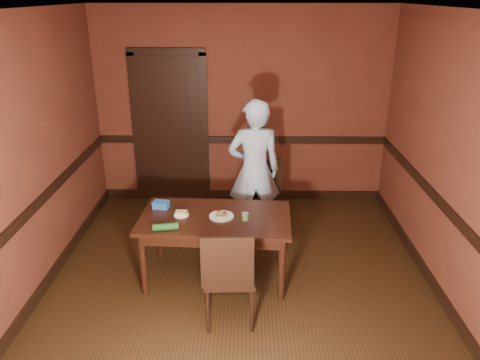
{
  "coord_description": "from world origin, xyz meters",
  "views": [
    {
      "loc": [
        0.07,
        -4.07,
        2.83
      ],
      "look_at": [
        0.0,
        0.35,
        1.05
      ],
      "focal_mm": 35.0,
      "sensor_mm": 36.0,
      "label": 1
    }
  ],
  "objects_px": {
    "food_tub": "(161,205)",
    "chair_far": "(261,202)",
    "sandwich_plate": "(221,215)",
    "dining_table": "(216,247)",
    "person": "(254,171)",
    "chair_near": "(230,274)",
    "cheese_saucer": "(181,214)",
    "sauce_jar": "(245,217)"
  },
  "relations": [
    {
      "from": "sandwich_plate",
      "to": "sauce_jar",
      "type": "height_order",
      "value": "sauce_jar"
    },
    {
      "from": "person",
      "to": "cheese_saucer",
      "type": "xyz_separation_m",
      "value": [
        -0.76,
        -0.91,
        -0.13
      ]
    },
    {
      "from": "sauce_jar",
      "to": "cheese_saucer",
      "type": "bearing_deg",
      "value": 171.49
    },
    {
      "from": "dining_table",
      "to": "person",
      "type": "bearing_deg",
      "value": 69.34
    },
    {
      "from": "sandwich_plate",
      "to": "food_tub",
      "type": "height_order",
      "value": "food_tub"
    },
    {
      "from": "sandwich_plate",
      "to": "chair_far",
      "type": "bearing_deg",
      "value": 64.86
    },
    {
      "from": "person",
      "to": "sandwich_plate",
      "type": "height_order",
      "value": "person"
    },
    {
      "from": "chair_far",
      "to": "sandwich_plate",
      "type": "bearing_deg",
      "value": -133.83
    },
    {
      "from": "cheese_saucer",
      "to": "food_tub",
      "type": "bearing_deg",
      "value": 143.17
    },
    {
      "from": "dining_table",
      "to": "person",
      "type": "relative_size",
      "value": 0.89
    },
    {
      "from": "chair_far",
      "to": "cheese_saucer",
      "type": "bearing_deg",
      "value": -152.46
    },
    {
      "from": "cheese_saucer",
      "to": "chair_near",
      "type": "bearing_deg",
      "value": -53.59
    },
    {
      "from": "chair_near",
      "to": "dining_table",
      "type": "bearing_deg",
      "value": -78.65
    },
    {
      "from": "cheese_saucer",
      "to": "sauce_jar",
      "type": "bearing_deg",
      "value": -8.51
    },
    {
      "from": "sandwich_plate",
      "to": "food_tub",
      "type": "xyz_separation_m",
      "value": [
        -0.65,
        0.21,
        0.02
      ]
    },
    {
      "from": "chair_near",
      "to": "sauce_jar",
      "type": "relative_size",
      "value": 12.27
    },
    {
      "from": "cheese_saucer",
      "to": "dining_table",
      "type": "bearing_deg",
      "value": -2.65
    },
    {
      "from": "sauce_jar",
      "to": "cheese_saucer",
      "type": "height_order",
      "value": "sauce_jar"
    },
    {
      "from": "dining_table",
      "to": "sauce_jar",
      "type": "distance_m",
      "value": 0.51
    },
    {
      "from": "chair_near",
      "to": "sandwich_plate",
      "type": "height_order",
      "value": "chair_near"
    },
    {
      "from": "chair_far",
      "to": "chair_near",
      "type": "bearing_deg",
      "value": -120.17
    },
    {
      "from": "dining_table",
      "to": "food_tub",
      "type": "bearing_deg",
      "value": 164.72
    },
    {
      "from": "chair_far",
      "to": "food_tub",
      "type": "bearing_deg",
      "value": -165.69
    },
    {
      "from": "chair_far",
      "to": "sauce_jar",
      "type": "distance_m",
      "value": 1.03
    },
    {
      "from": "person",
      "to": "food_tub",
      "type": "xyz_separation_m",
      "value": [
        -0.99,
        -0.74,
        -0.11
      ]
    },
    {
      "from": "sandwich_plate",
      "to": "sauce_jar",
      "type": "bearing_deg",
      "value": -15.82
    },
    {
      "from": "chair_far",
      "to": "person",
      "type": "relative_size",
      "value": 0.55
    },
    {
      "from": "food_tub",
      "to": "chair_far",
      "type": "bearing_deg",
      "value": 42.62
    },
    {
      "from": "chair_far",
      "to": "chair_near",
      "type": "distance_m",
      "value": 1.6
    },
    {
      "from": "sauce_jar",
      "to": "food_tub",
      "type": "height_order",
      "value": "sauce_jar"
    },
    {
      "from": "chair_far",
      "to": "chair_near",
      "type": "relative_size",
      "value": 0.98
    },
    {
      "from": "chair_far",
      "to": "cheese_saucer",
      "type": "relative_size",
      "value": 6.11
    },
    {
      "from": "dining_table",
      "to": "food_tub",
      "type": "distance_m",
      "value": 0.73
    },
    {
      "from": "sauce_jar",
      "to": "cheese_saucer",
      "type": "relative_size",
      "value": 0.51
    },
    {
      "from": "chair_far",
      "to": "sauce_jar",
      "type": "relative_size",
      "value": 12.06
    },
    {
      "from": "dining_table",
      "to": "person",
      "type": "xyz_separation_m",
      "value": [
        0.41,
        0.93,
        0.5
      ]
    },
    {
      "from": "person",
      "to": "chair_near",
      "type": "bearing_deg",
      "value": 73.7
    },
    {
      "from": "person",
      "to": "cheese_saucer",
      "type": "distance_m",
      "value": 1.19
    },
    {
      "from": "person",
      "to": "sandwich_plate",
      "type": "relative_size",
      "value": 6.93
    },
    {
      "from": "chair_near",
      "to": "food_tub",
      "type": "bearing_deg",
      "value": -51.84
    },
    {
      "from": "dining_table",
      "to": "chair_near",
      "type": "height_order",
      "value": "chair_near"
    },
    {
      "from": "chair_far",
      "to": "cheese_saucer",
      "type": "distance_m",
      "value": 1.23
    }
  ]
}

